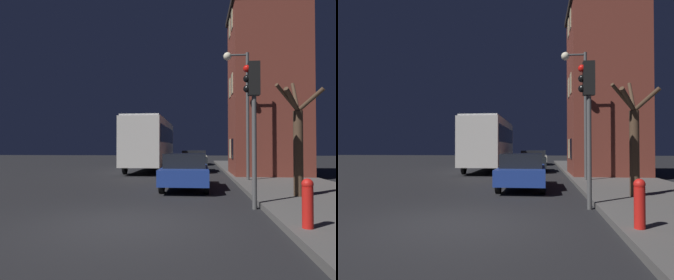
% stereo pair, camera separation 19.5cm
% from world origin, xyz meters
% --- Properties ---
extents(ground_plane, '(120.00, 120.00, 0.00)m').
position_xyz_m(ground_plane, '(0.00, 0.00, 0.00)').
color(ground_plane, black).
extents(brick_building, '(4.11, 4.48, 9.37)m').
position_xyz_m(brick_building, '(5.33, 11.78, 4.86)').
color(brick_building, brown).
rests_on(brick_building, sidewalk).
extents(streetlamp, '(1.16, 0.37, 5.86)m').
position_xyz_m(streetlamp, '(3.51, 8.30, 4.02)').
color(streetlamp, '#4C4C4C').
rests_on(streetlamp, sidewalk).
extents(traffic_light, '(0.43, 0.24, 3.91)m').
position_xyz_m(traffic_light, '(3.01, 1.97, 2.82)').
color(traffic_light, '#4C4C4C').
rests_on(traffic_light, ground).
extents(bare_tree, '(1.51, 1.69, 3.61)m').
position_xyz_m(bare_tree, '(4.57, 3.37, 1.83)').
color(bare_tree, '#473323').
rests_on(bare_tree, sidewalk).
extents(bus, '(2.42, 9.62, 3.54)m').
position_xyz_m(bus, '(-1.79, 15.83, 2.11)').
color(bus, beige).
rests_on(bus, ground).
extents(car_near_lane, '(1.75, 4.58, 1.39)m').
position_xyz_m(car_near_lane, '(1.05, 6.11, 0.73)').
color(car_near_lane, navy).
rests_on(car_near_lane, ground).
extents(car_mid_lane, '(1.74, 4.15, 1.42)m').
position_xyz_m(car_mid_lane, '(1.25, 15.42, 0.75)').
color(car_mid_lane, black).
rests_on(car_mid_lane, ground).
extents(car_far_lane, '(1.88, 4.21, 1.37)m').
position_xyz_m(car_far_lane, '(1.36, 24.44, 0.73)').
color(car_far_lane, beige).
rests_on(car_far_lane, ground).
extents(fire_hydrant, '(0.21, 0.21, 0.91)m').
position_xyz_m(fire_hydrant, '(3.55, -0.67, 0.63)').
color(fire_hydrant, red).
rests_on(fire_hydrant, sidewalk).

